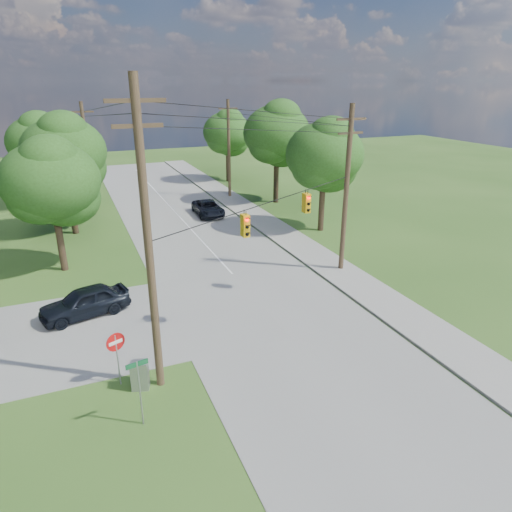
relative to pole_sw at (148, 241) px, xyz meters
name	(u,v)px	position (x,y,z in m)	size (l,w,h in m)	color
ground	(266,364)	(4.60, -0.40, -6.23)	(140.00, 140.00, 0.00)	#2E521B
main_road	(263,307)	(6.60, 4.60, -6.21)	(10.00, 100.00, 0.03)	gray
sidewalk_east	(365,287)	(13.30, 4.60, -6.17)	(2.60, 100.00, 0.12)	gray
pole_sw	(148,241)	(0.00, 0.00, 0.00)	(2.00, 0.32, 12.00)	#4C3C27
pole_ne	(346,188)	(13.50, 7.60, -0.76)	(2.00, 0.32, 10.50)	#4C3C27
pole_north_e	(229,148)	(13.50, 29.60, -1.10)	(2.00, 0.32, 10.00)	#4C3C27
pole_north_w	(88,156)	(-0.40, 29.60, -1.10)	(2.00, 0.32, 10.00)	#4C3C27
power_lines	(213,126)	(6.10, 11.14, 2.93)	(13.93, 29.62, 4.93)	black
traffic_signals	(278,213)	(7.15, 4.03, -0.73)	(4.91, 3.27, 1.05)	#E7AD0D
tree_w_near	(51,181)	(-3.40, 14.60, -0.30)	(6.00, 6.00, 8.40)	#403020
tree_w_mid	(64,152)	(-2.40, 22.60, 0.35)	(6.40, 6.40, 9.22)	#403020
tree_w_far	(40,142)	(-4.40, 32.60, 0.02)	(6.00, 6.00, 8.73)	#403020
tree_e_near	(324,155)	(16.60, 15.60, 0.02)	(6.20, 6.20, 8.81)	#403020
tree_e_mid	(277,133)	(17.10, 25.60, 0.68)	(6.60, 6.60, 9.64)	#403020
tree_e_far	(227,132)	(16.10, 37.60, -0.31)	(5.80, 5.80, 8.32)	#403020
car_cross_dark	(85,302)	(-2.47, 7.36, -5.41)	(1.84, 4.59, 1.56)	black
car_main_north	(208,208)	(9.22, 23.49, -5.53)	(2.22, 4.83, 1.34)	black
control_cabinet	(140,375)	(-0.80, 0.02, -5.61)	(0.68, 0.49, 1.23)	gray
do_not_enter_sign	(116,348)	(-1.53, 0.60, -4.48)	(0.75, 0.33, 2.40)	gray
street_name_sign	(139,385)	(-1.07, -2.13, -4.53)	(0.79, 0.19, 2.67)	gray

